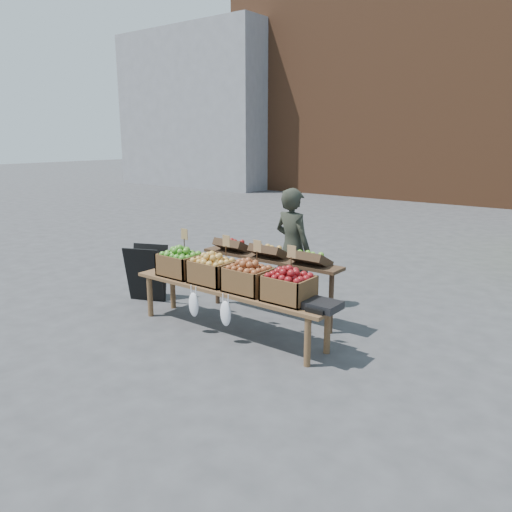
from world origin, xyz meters
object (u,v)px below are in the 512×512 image
Objects in this scene: display_bench at (230,310)px; crate_red_apples at (248,280)px; back_table at (269,278)px; chalkboard_sign at (147,273)px; crate_golden_apples at (180,265)px; vendor at (292,248)px; crate_green_apples at (289,288)px; weighing_scale at (323,305)px; crate_russet_pears at (212,272)px.

display_bench is 0.51m from crate_red_apples.
back_table is at bearing 107.59° from crate_red_apples.
crate_golden_apples is at bearing -36.45° from chalkboard_sign.
vendor is 3.26× the size of crate_golden_apples.
crate_red_apples is at bearing 180.00° from crate_green_apples.
chalkboard_sign is at bearing 174.05° from crate_red_apples.
crate_green_apples reaches higher than weighing_scale.
back_table is 0.78× the size of display_bench.
chalkboard_sign is (-1.75, -1.08, -0.41)m from vendor.
vendor is 2.03× the size of chalkboard_sign.
display_bench is at bearing 180.00° from crate_green_apples.
weighing_scale reaches higher than display_bench.
display_bench is (-0.01, -1.29, -0.53)m from vendor.
crate_russet_pears is 1.10m from crate_green_apples.
display_bench is 7.94× the size of weighing_scale.
back_table reaches higher than crate_red_apples.
vendor is 1.53m from crate_green_apples.
weighing_scale is (1.24, -1.29, -0.20)m from vendor.
display_bench is at bearing 180.00° from crate_red_apples.
display_bench is at bearing 180.00° from weighing_scale.
crate_red_apples is 1.00× the size of crate_green_apples.
back_table is at bearing 137.23° from crate_green_apples.
crate_russet_pears and crate_green_apples have the same top height.
crate_russet_pears reaches higher than weighing_scale.
weighing_scale is at bearing -30.90° from back_table.
back_table is 6.18× the size of weighing_scale.
crate_golden_apples is (-0.83, 0.00, 0.42)m from display_bench.
vendor is at bearing 93.41° from back_table.
crate_golden_apples is at bearing 180.00° from display_bench.
chalkboard_sign reaches higher than weighing_scale.
crate_green_apples is (0.55, 0.00, 0.00)m from crate_red_apples.
weighing_scale is (2.08, 0.00, -0.10)m from crate_golden_apples.
crate_golden_apples is 1.47× the size of weighing_scale.
crate_red_apples is (0.23, -0.72, 0.19)m from back_table.
vendor is 0.78× the size of back_table.
crate_red_apples is at bearing 0.00° from display_bench.
display_bench is 0.93m from crate_golden_apples.
vendor reaches higher than crate_golden_apples.
crate_golden_apples is at bearing 180.00° from weighing_scale.
vendor is 0.60× the size of display_bench.
crate_russet_pears is at bearing -31.67° from chalkboard_sign.
crate_golden_apples is 1.65m from crate_green_apples.
weighing_scale is at bearing 0.00° from crate_russet_pears.
chalkboard_sign is 0.38× the size of back_table.
crate_red_apples reaches higher than chalkboard_sign.
crate_russet_pears is (0.55, 0.00, 0.00)m from crate_golden_apples.
crate_golden_apples is (0.91, -0.21, 0.31)m from chalkboard_sign.
vendor is 2.10m from chalkboard_sign.
display_bench is 5.40× the size of crate_green_apples.
crate_red_apples is (2.01, -0.21, 0.31)m from chalkboard_sign.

